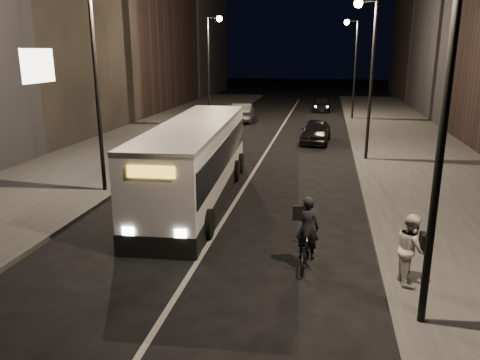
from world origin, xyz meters
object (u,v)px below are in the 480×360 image
at_px(streetlight_right_near, 434,73).
at_px(car_far, 322,105).
at_px(streetlight_right_mid, 368,59).
at_px(streetlight_right_far, 353,56).
at_px(cyclist_on_bicycle, 307,244).
at_px(pedestrian_woman, 411,249).
at_px(car_near, 316,131).
at_px(streetlight_left_near, 101,62).
at_px(car_mid, 242,112).
at_px(city_bus, 196,158).
at_px(streetlight_left_far, 212,57).

xyz_separation_m(streetlight_right_near, car_far, (-2.42, 37.98, -4.73)).
relative_size(streetlight_right_mid, streetlight_right_far, 1.00).
distance_m(streetlight_right_mid, car_far, 22.61).
bearing_deg(car_far, cyclist_on_bicycle, -90.38).
relative_size(streetlight_right_mid, pedestrian_woman, 4.52).
bearing_deg(streetlight_right_near, car_near, 96.92).
distance_m(streetlight_left_near, car_mid, 22.13).
xyz_separation_m(pedestrian_woman, car_near, (-2.82, 19.19, -0.32)).
distance_m(city_bus, car_near, 13.75).
height_order(cyclist_on_bicycle, car_far, cyclist_on_bicycle).
xyz_separation_m(streetlight_left_near, car_far, (8.24, 29.98, -4.73)).
bearing_deg(streetlight_right_far, streetlight_left_near, -113.96).
distance_m(streetlight_right_mid, car_near, 7.25).
relative_size(streetlight_left_near, streetlight_left_far, 1.00).
relative_size(streetlight_right_mid, city_bus, 0.70).
relative_size(streetlight_right_near, pedestrian_woman, 4.52).
bearing_deg(cyclist_on_bicycle, streetlight_right_near, -42.80).
relative_size(streetlight_right_far, streetlight_left_far, 1.00).
relative_size(streetlight_left_far, car_mid, 1.74).
bearing_deg(car_mid, pedestrian_woman, 102.96).
bearing_deg(city_bus, streetlight_right_near, -52.56).
height_order(streetlight_left_near, car_mid, streetlight_left_near).
xyz_separation_m(pedestrian_woman, car_mid, (-9.20, 27.79, -0.29)).
bearing_deg(car_far, streetlight_right_far, -68.51).
bearing_deg(streetlight_right_near, city_bus, 130.98).
height_order(pedestrian_woman, car_near, pedestrian_woman).
distance_m(car_mid, car_far, 10.63).
distance_m(streetlight_right_near, city_bus, 11.19).
bearing_deg(pedestrian_woman, streetlight_right_mid, -4.93).
bearing_deg(streetlight_right_mid, streetlight_right_far, 90.00).
distance_m(streetlight_right_far, streetlight_left_far, 12.24).
bearing_deg(car_near, car_mid, 130.41).
bearing_deg(pedestrian_woman, streetlight_left_near, 54.36).
height_order(streetlight_left_near, city_bus, streetlight_left_near).
bearing_deg(car_near, streetlight_right_far, 80.80).
bearing_deg(pedestrian_woman, streetlight_right_far, -5.51).
bearing_deg(streetlight_right_far, car_far, 112.06).
relative_size(streetlight_right_near, cyclist_on_bicycle, 3.86).
xyz_separation_m(streetlight_right_far, car_far, (-2.42, 5.98, -4.73)).
relative_size(streetlight_right_near, streetlight_left_far, 1.00).
bearing_deg(streetlight_right_far, streetlight_left_far, -150.64).
bearing_deg(car_mid, car_near, 121.25).
height_order(city_bus, car_mid, city_bus).
distance_m(city_bus, pedestrian_woman, 9.52).
distance_m(city_bus, cyclist_on_bicycle, 7.27).
bearing_deg(car_mid, cyclist_on_bicycle, 98.39).
bearing_deg(streetlight_right_mid, car_near, 117.11).
relative_size(streetlight_left_near, car_near, 1.86).
bearing_deg(city_bus, car_near, 67.83).
relative_size(streetlight_right_near, city_bus, 0.70).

